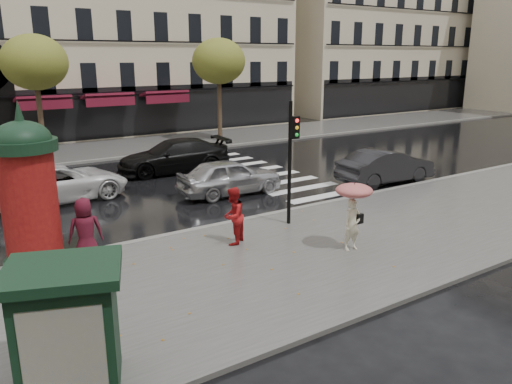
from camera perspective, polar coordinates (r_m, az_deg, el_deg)
ground at (r=14.04m, az=0.01°, el=-7.82°), size 160.00×160.00×0.00m
near_sidewalk at (r=13.64m, az=1.17°, el=-8.28°), size 90.00×7.00×0.12m
far_sidewalk at (r=31.10m, az=-19.69°, el=4.29°), size 90.00×6.00×0.12m
near_kerb at (r=16.44m, az=-5.77°, el=-4.13°), size 90.00×0.25×0.14m
far_kerb at (r=28.24m, az=-18.19°, el=3.40°), size 90.00×0.25×0.14m
zebra_crossing at (r=24.85m, az=-0.62°, el=2.48°), size 3.60×11.75×0.01m
bldg_far_right at (r=58.20m, az=12.62°, el=20.65°), size 24.00×14.00×22.90m
tree_far_left at (r=29.24m, az=-24.00°, el=13.34°), size 3.40×3.40×6.64m
tree_far_right at (r=32.99m, az=-4.28°, el=14.64°), size 3.40×3.40×6.64m
woman_umbrella at (r=14.32m, az=11.07°, el=-1.51°), size 1.05×1.05×2.01m
woman_red at (r=14.66m, az=-2.64°, el=-2.75°), size 1.06×1.03×1.72m
man_burgundy at (r=13.96m, az=-18.91°, el=-4.29°), size 0.98×0.72×1.83m
morris_column at (r=13.72m, az=-24.57°, el=0.00°), size 1.63×1.63×4.39m
traffic_light at (r=16.04m, az=4.07°, el=4.66°), size 0.26×0.38×4.04m
newsstand at (r=9.00m, az=-20.68°, el=-14.12°), size 2.22×2.05×2.18m
car_silver at (r=20.45m, az=-3.02°, el=1.77°), size 4.42×1.91×1.49m
car_darkgrey at (r=23.03m, az=14.62°, el=2.87°), size 4.70×1.88×1.52m
car_white at (r=20.93m, az=-21.56°, el=0.99°), size 5.50×2.99×1.46m
car_black at (r=24.72m, az=-9.38°, el=4.07°), size 5.66×2.72×1.59m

